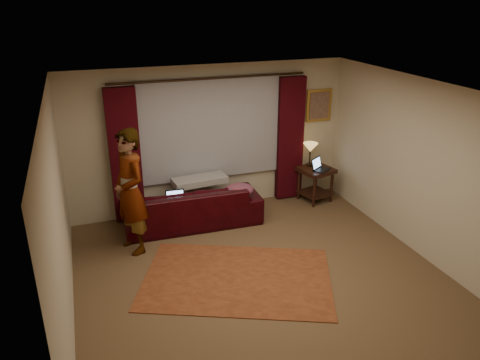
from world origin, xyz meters
name	(u,v)px	position (x,y,z in m)	size (l,w,h in m)	color
floor	(262,277)	(0.00, 0.00, -0.01)	(5.00, 5.00, 0.01)	brown
ceiling	(265,92)	(0.00, 0.00, 2.60)	(5.00, 5.00, 0.02)	silver
wall_back	(210,139)	(0.00, 2.50, 1.30)	(5.00, 0.02, 2.60)	#BDB294
wall_front	(376,305)	(0.00, -2.50, 1.30)	(5.00, 0.02, 2.60)	#BDB294
wall_left	(59,221)	(-2.50, 0.00, 1.30)	(0.02, 5.00, 2.60)	#BDB294
wall_right	(422,170)	(2.50, 0.00, 1.30)	(0.02, 5.00, 2.60)	#BDB294
sheer_curtain	(211,129)	(0.00, 2.44, 1.50)	(2.50, 0.05, 1.80)	gray
drape_left	(125,157)	(-1.50, 2.39, 1.18)	(0.50, 0.14, 2.30)	#32040A
drape_right	(290,139)	(1.50, 2.39, 1.18)	(0.50, 0.14, 2.30)	#32040A
curtain_rod	(211,78)	(0.00, 2.39, 2.38)	(0.04, 0.04, 3.40)	black
picture_frame	(319,105)	(2.10, 2.47, 1.75)	(0.50, 0.04, 0.60)	#B88936
sofa	(192,198)	(-0.51, 1.93, 0.46)	(2.30, 1.00, 0.93)	black
throw_blanket	(199,167)	(-0.31, 2.14, 0.94)	(0.93, 0.37, 0.11)	gray
clothing_pile	(239,191)	(0.27, 1.74, 0.58)	(0.52, 0.40, 0.22)	brown
laptop_sofa	(176,199)	(-0.81, 1.74, 0.58)	(0.31, 0.34, 0.23)	black
area_rug	(237,278)	(-0.33, 0.09, 0.01)	(2.58, 1.72, 0.01)	brown
end_table	(315,184)	(1.92, 2.10, 0.33)	(0.57, 0.57, 0.65)	black
tiffany_lamp	(310,154)	(1.87, 2.26, 0.88)	(0.28, 0.28, 0.44)	olive
laptop_table	(322,165)	(1.97, 1.97, 0.77)	(0.31, 0.34, 0.22)	black
person	(130,192)	(-1.56, 1.38, 0.96)	(0.57, 0.57, 1.93)	gray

